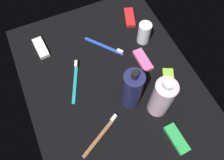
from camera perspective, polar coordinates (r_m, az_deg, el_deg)
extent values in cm
cube|color=black|center=(87.51, 0.00, -1.08)|extent=(84.00, 64.00, 1.20)
cylinder|color=#1D1E48|center=(76.05, 5.09, -2.50)|extent=(6.79, 6.79, 18.26)
cylinder|color=black|center=(66.68, 5.81, 1.31)|extent=(2.20, 2.20, 2.80)
cylinder|color=silver|center=(76.67, 12.35, -4.47)|extent=(7.16, 7.16, 17.61)
cylinder|color=silver|center=(67.89, 13.94, -1.20)|extent=(3.20, 3.20, 2.20)
cylinder|color=silver|center=(95.09, 8.08, 11.63)|extent=(5.19, 5.19, 9.57)
cube|color=blue|center=(95.69, -2.07, 8.57)|extent=(14.79, 12.20, 0.90)
cube|color=white|center=(92.84, 2.02, 7.24)|extent=(2.72, 2.48, 1.20)
cube|color=brown|center=(79.73, -2.95, -13.78)|extent=(9.62, 16.40, 0.90)
cube|color=white|center=(80.24, 0.43, -9.49)|extent=(2.20, 2.81, 1.20)
cube|color=teal|center=(87.96, -9.27, -0.45)|extent=(16.96, 8.35, 0.90)
cube|color=white|center=(90.68, -9.03, 4.08)|extent=(2.82, 2.05, 1.20)
cube|color=#E55999|center=(92.17, 7.75, 4.99)|extent=(10.47, 4.20, 1.50)
cube|color=red|center=(105.43, 4.44, 15.41)|extent=(11.13, 7.15, 1.50)
cube|color=white|center=(99.17, -17.44, 7.74)|extent=(10.70, 4.86, 1.50)
cube|color=green|center=(82.05, 15.93, -13.99)|extent=(10.61, 4.59, 1.50)
cube|color=#8CD133|center=(89.30, 14.02, -0.24)|extent=(11.11, 8.09, 1.50)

